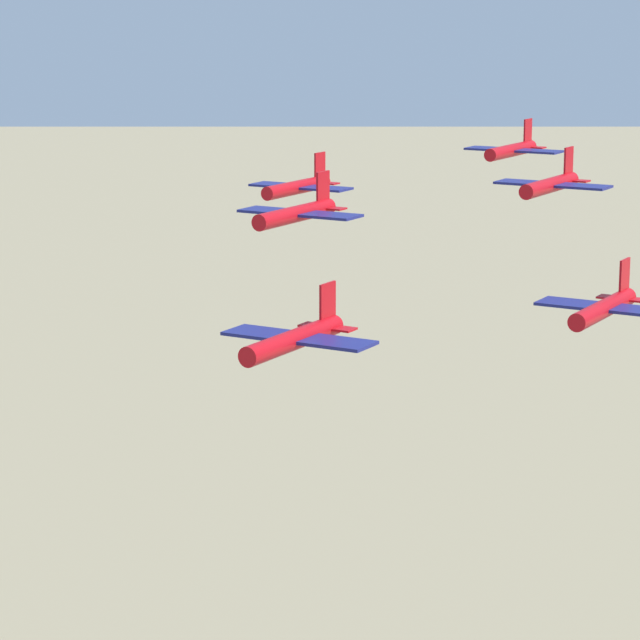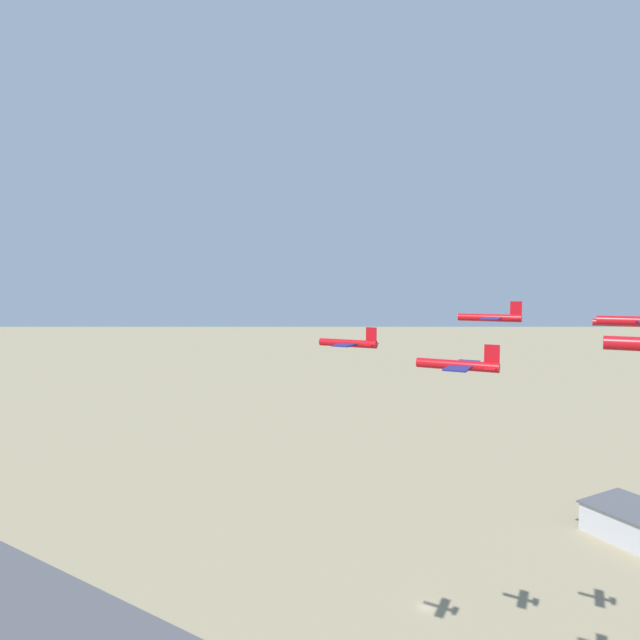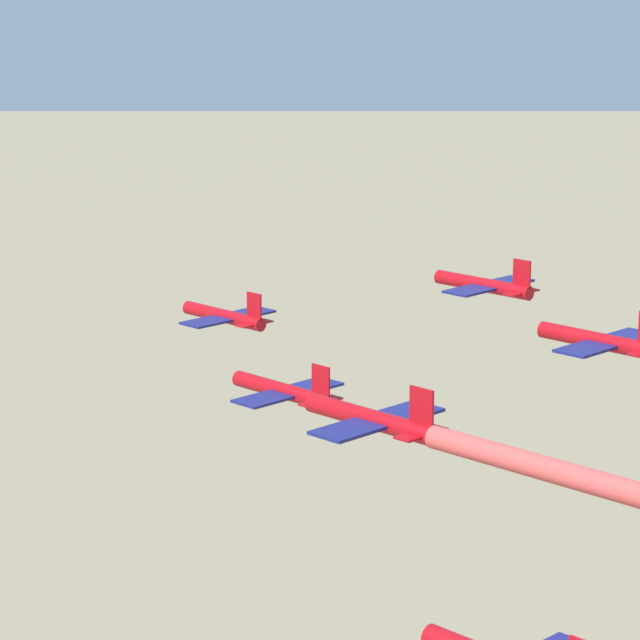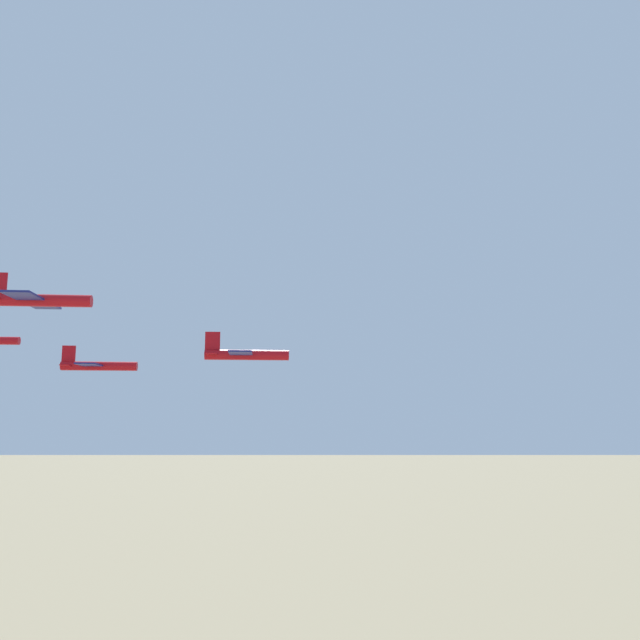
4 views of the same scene
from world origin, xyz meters
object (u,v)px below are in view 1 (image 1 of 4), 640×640
(jet_8, at_px, (513,150))
(jet_1, at_px, (605,307))
(jet_4, at_px, (551,184))
(jet_5, at_px, (299,186))
(jet_0, at_px, (296,338))
(jet_2, at_px, (298,213))

(jet_8, bearing_deg, jet_1, 120.47)
(jet_4, height_order, jet_8, jet_8)
(jet_1, relative_size, jet_4, 1.00)
(jet_5, height_order, jet_8, jet_8)
(jet_1, bearing_deg, jet_8, -59.53)
(jet_5, bearing_deg, jet_0, 120.47)
(jet_2, distance_m, jet_4, 19.26)
(jet_0, height_order, jet_1, jet_0)
(jet_0, distance_m, jet_1, 19.26)
(jet_1, xyz_separation_m, jet_8, (-16.34, -34.87, 4.77))
(jet_1, distance_m, jet_8, 38.80)
(jet_1, relative_size, jet_2, 1.00)
(jet_2, bearing_deg, jet_8, -90.00)
(jet_5, xyz_separation_m, jet_8, (-19.21, -1.33, 1.73))
(jet_0, distance_m, jet_5, 38.60)
(jet_4, height_order, jet_5, jet_4)
(jet_1, bearing_deg, jet_0, 59.53)
(jet_0, distance_m, jet_4, 33.43)
(jet_0, height_order, jet_5, jet_5)
(jet_0, bearing_deg, jet_5, -59.53)
(jet_4, relative_size, jet_8, 1.00)
(jet_4, relative_size, jet_5, 1.00)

